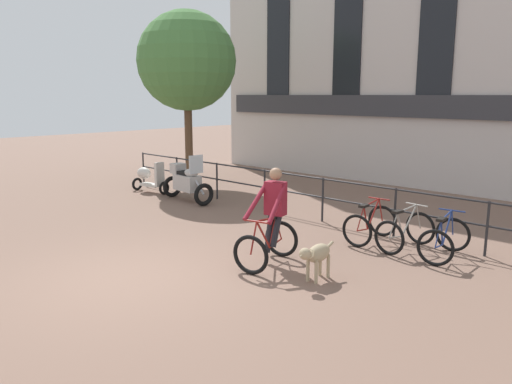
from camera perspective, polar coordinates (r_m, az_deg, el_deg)
The scene contains 11 objects.
ground_plane at distance 8.56m, azimuth -14.01°, elevation -9.51°, with size 60.00×60.00×0.00m, color #7A5B4C.
canal_railing at distance 11.83m, azimuth 7.64°, elevation -0.01°, with size 15.05×0.05×1.05m.
building_facade at distance 16.81m, azimuth 20.58°, elevation 18.67°, with size 18.00×0.72×10.82m.
cyclist_with_bike at distance 8.81m, azimuth 1.69°, elevation -3.37°, with size 0.93×1.30×1.70m.
dog at distance 8.12m, azimuth 6.91°, elevation -7.10°, with size 0.28×0.95×0.62m.
parked_motorcycle at distance 14.15m, azimuth -7.91°, elevation 1.19°, with size 1.77×0.76×1.35m.
parked_bicycle_near_lamp at distance 10.46m, azimuth 12.90°, elevation -3.63°, with size 0.71×1.14×0.86m.
parked_bicycle_mid_left at distance 10.10m, azimuth 16.68°, elevation -4.35°, with size 0.77×1.17×0.86m.
parked_bicycle_mid_right at distance 9.78m, azimuth 20.73°, elevation -5.10°, with size 0.79×1.18×0.86m.
parked_scooter at distance 15.67m, azimuth -12.13°, elevation 1.63°, with size 1.32×0.58×0.96m.
tree_canalside_left at distance 17.03m, azimuth -7.92°, elevation 14.57°, with size 3.24×3.24×5.67m.
Camera 1 is at (6.87, -4.16, 2.96)m, focal length 35.00 mm.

